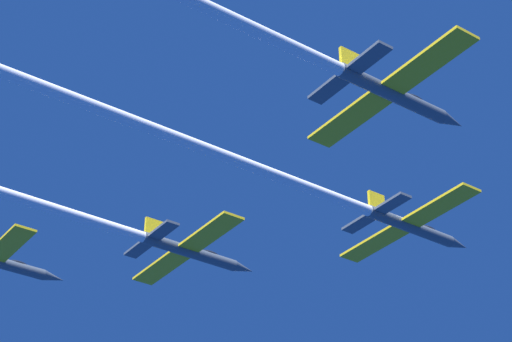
{
  "coord_description": "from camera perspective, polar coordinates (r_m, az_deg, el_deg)",
  "views": [
    {
      "loc": [
        66.87,
        -68.6,
        -51.71
      ],
      "look_at": [
        -0.17,
        -21.1,
        0.09
      ],
      "focal_mm": 67.62,
      "sensor_mm": 36.0,
      "label": 1
    }
  ],
  "objects": [
    {
      "name": "jet_lead",
      "position": [
        95.39,
        -1.23,
        0.65
      ],
      "size": [
        19.91,
        75.52,
        3.3
      ],
      "color": "#4C5660"
    }
  ]
}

